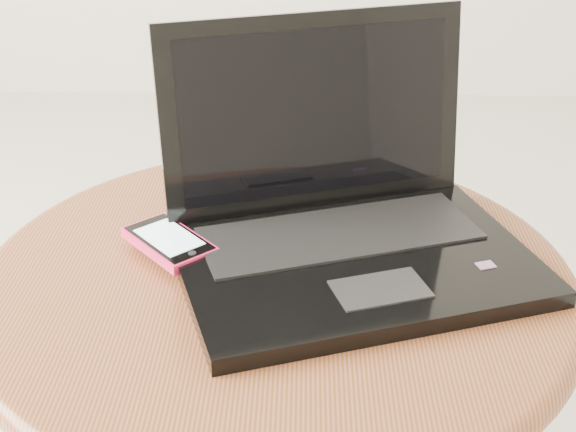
{
  "coord_description": "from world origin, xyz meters",
  "views": [
    {
      "loc": [
        0.07,
        -0.61,
        0.92
      ],
      "look_at": [
        0.05,
        0.08,
        0.55
      ],
      "focal_mm": 50.09,
      "sensor_mm": 36.0,
      "label": 1
    }
  ],
  "objects": [
    {
      "name": "phone_black",
      "position": [
        -0.04,
        0.11,
        0.49
      ],
      "size": [
        0.11,
        0.12,
        0.01
      ],
      "color": "black",
      "rests_on": "table"
    },
    {
      "name": "table",
      "position": [
        0.04,
        0.08,
        0.38
      ],
      "size": [
        0.61,
        0.61,
        0.49
      ],
      "color": "brown",
      "rests_on": "ground"
    },
    {
      "name": "laptop",
      "position": [
        0.11,
        0.11,
        0.53
      ],
      "size": [
        0.41,
        0.37,
        0.23
      ],
      "color": "black",
      "rests_on": "table"
    },
    {
      "name": "phone_pink",
      "position": [
        -0.07,
        0.11,
        0.5
      ],
      "size": [
        0.11,
        0.11,
        0.01
      ],
      "color": "#E52455",
      "rests_on": "phone_black"
    }
  ]
}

